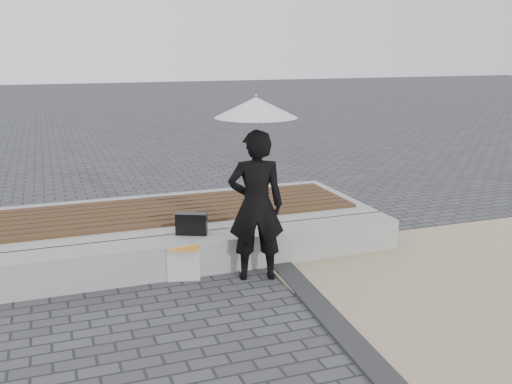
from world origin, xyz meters
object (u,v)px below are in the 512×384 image
at_px(canvas_tote, 184,263).
at_px(parasol, 256,107).
at_px(seating_ledge, 204,253).
at_px(handbag, 192,224).
at_px(woman, 256,206).

bearing_deg(canvas_tote, parasol, -3.50).
relative_size(seating_ledge, canvas_tote, 13.19).
bearing_deg(parasol, handbag, 135.00).
bearing_deg(woman, handbag, -30.38).
distance_m(woman, canvas_tote, 1.04).
height_order(seating_ledge, handbag, handbag).
height_order(parasol, canvas_tote, parasol).
distance_m(seating_ledge, handbag, 0.37).
bearing_deg(handbag, canvas_tote, -94.59).
relative_size(handbag, canvas_tote, 0.96).
bearing_deg(woman, parasol, -0.00).
distance_m(woman, handbag, 0.89).
relative_size(woman, handbag, 4.65).
distance_m(seating_ledge, canvas_tote, 0.37).
bearing_deg(handbag, woman, -21.03).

